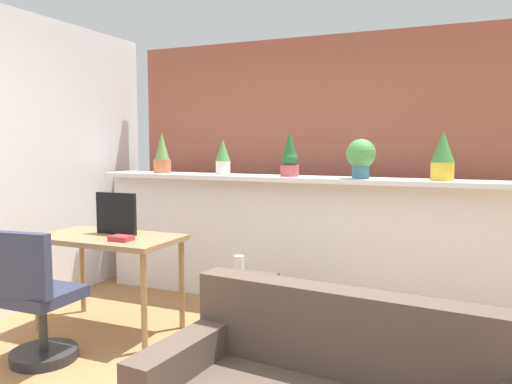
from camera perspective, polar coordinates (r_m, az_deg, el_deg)
The scene contains 14 objects.
divider_wall at distance 4.50m, azimuth 7.26°, elevation -6.02°, with size 4.34×0.16×1.13m, color silver.
plant_shelf at distance 4.38m, azimuth 7.21°, elevation 1.42°, with size 4.34×0.38×0.04m, color silver.
brick_wall_behind at distance 4.99m, azimuth 9.24°, elevation 3.01°, with size 4.34×0.10×2.50m, color #9E5442.
potted_plant_0 at distance 5.06m, azimuth -10.61°, elevation 4.18°, with size 0.17×0.17×0.40m.
potted_plant_1 at distance 4.72m, azimuth -3.77°, elevation 4.00°, with size 0.14×0.14×0.33m.
potted_plant_2 at distance 4.46m, azimuth 3.85°, elevation 4.03°, with size 0.16×0.16×0.41m.
potted_plant_3 at distance 4.26m, azimuth 11.83°, elevation 4.01°, with size 0.24×0.24×0.33m.
potted_plant_4 at distance 4.24m, azimuth 20.43°, elevation 3.88°, with size 0.18×0.18×0.39m.
desk at distance 4.09m, azimuth -16.36°, elevation -5.95°, with size 1.10×0.60×0.75m.
tv_monitor at distance 4.10m, azimuth -15.59°, elevation -2.37°, with size 0.36×0.04×0.33m, color black.
office_chair at distance 3.70m, azimuth -23.68°, elevation -11.84°, with size 0.46×0.47×0.91m.
side_cube_shelf at distance 3.78m, azimuth -1.32°, elevation -13.22°, with size 0.40×0.41×0.50m.
vase_on_shelf at distance 3.68m, azimuth -1.97°, elevation -8.41°, with size 0.07×0.07×0.16m, color silver.
book_on_desk at distance 3.84m, azimuth -15.04°, elevation -5.09°, with size 0.16×0.12×0.04m, color #B22D33.
Camera 1 is at (1.20, -2.24, 1.47)m, focal length 35.25 mm.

